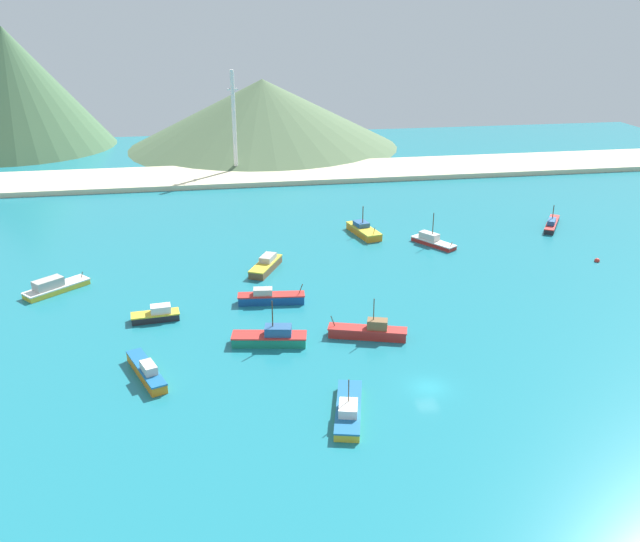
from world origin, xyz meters
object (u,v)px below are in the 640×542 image
object	(u,v)px
buoy_1	(597,261)
radio_tower	(234,122)
fishing_boat_2	(348,409)
fishing_boat_3	(432,241)
fishing_boat_4	(157,315)
fishing_boat_6	(270,298)
fishing_boat_9	(147,371)
fishing_boat_1	(364,230)
fishing_boat_7	(552,224)
fishing_boat_0	(54,287)
fishing_boat_10	(369,331)
fishing_boat_8	(271,337)
fishing_boat_5	(266,265)

from	to	relation	value
buoy_1	radio_tower	size ratio (longest dim) A/B	0.04
fishing_boat_2	fishing_boat_3	bearing A→B (deg)	62.93
fishing_boat_4	fishing_boat_6	bearing A→B (deg)	10.85
fishing_boat_9	radio_tower	size ratio (longest dim) A/B	0.39
fishing_boat_1	fishing_boat_7	size ratio (longest dim) A/B	1.02
fishing_boat_0	fishing_boat_10	xyz separation A→B (m)	(45.58, -23.43, 0.03)
fishing_boat_8	fishing_boat_10	world-z (taller)	fishing_boat_8
fishing_boat_5	radio_tower	xyz separation A→B (m)	(-1.40, 70.35, 12.68)
fishing_boat_8	buoy_1	bearing A→B (deg)	19.63
fishing_boat_1	buoy_1	bearing A→B (deg)	-29.76
fishing_boat_2	fishing_boat_4	world-z (taller)	fishing_boat_2
fishing_boat_4	fishing_boat_10	bearing A→B (deg)	-19.73
fishing_boat_3	fishing_boat_5	distance (m)	33.07
fishing_boat_2	fishing_boat_10	distance (m)	19.17
fishing_boat_4	fishing_boat_10	size ratio (longest dim) A/B	0.64
fishing_boat_0	fishing_boat_4	world-z (taller)	fishing_boat_0
fishing_boat_0	buoy_1	distance (m)	92.15
fishing_boat_8	radio_tower	bearing A→B (deg)	89.75
fishing_boat_3	fishing_boat_1	bearing A→B (deg)	144.92
fishing_boat_9	radio_tower	xyz separation A→B (m)	(16.35, 103.51, 12.75)
fishing_boat_4	fishing_boat_7	size ratio (longest dim) A/B	0.69
fishing_boat_3	fishing_boat_4	bearing A→B (deg)	-153.53
fishing_boat_0	fishing_boat_3	bearing A→B (deg)	10.00
fishing_boat_4	fishing_boat_9	xyz separation A→B (m)	(-0.33, -16.25, 0.01)
fishing_boat_8	fishing_boat_2	bearing A→B (deg)	-69.50
fishing_boat_3	fishing_boat_5	bearing A→B (deg)	-166.41
fishing_boat_4	fishing_boat_8	world-z (taller)	fishing_boat_8
fishing_boat_6	radio_tower	distance (m)	85.00
fishing_boat_2	fishing_boat_5	bearing A→B (deg)	96.31
fishing_boat_1	fishing_boat_2	world-z (taller)	fishing_boat_1
fishing_boat_1	fishing_boat_8	distance (m)	48.38
fishing_boat_7	fishing_boat_9	bearing A→B (deg)	-148.66
fishing_boat_5	fishing_boat_8	world-z (taller)	fishing_boat_8
fishing_boat_8	fishing_boat_9	xyz separation A→B (m)	(-15.92, -6.16, -0.13)
buoy_1	radio_tower	xyz separation A→B (m)	(-59.55, 75.96, 13.43)
fishing_boat_7	fishing_boat_0	bearing A→B (deg)	-169.26
fishing_boat_3	fishing_boat_7	size ratio (longest dim) A/B	0.89
fishing_boat_6	fishing_boat_2	bearing A→B (deg)	-79.90
fishing_boat_0	fishing_boat_5	distance (m)	34.20
fishing_boat_8	fishing_boat_0	bearing A→B (deg)	144.28
fishing_boat_0	fishing_boat_4	size ratio (longest dim) A/B	1.40
fishing_boat_2	fishing_boat_5	world-z (taller)	fishing_boat_2
fishing_boat_3	fishing_boat_10	distance (m)	40.66
fishing_boat_1	fishing_boat_9	distance (m)	62.26
fishing_boat_2	fishing_boat_5	size ratio (longest dim) A/B	1.18
fishing_boat_3	fishing_boat_6	xyz separation A→B (m)	(-32.76, -21.46, 0.09)
fishing_boat_1	buoy_1	size ratio (longest dim) A/B	11.11
fishing_boat_0	fishing_boat_6	distance (m)	34.77
fishing_boat_2	fishing_boat_10	world-z (taller)	fishing_boat_10
fishing_boat_3	fishing_boat_9	size ratio (longest dim) A/B	0.87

